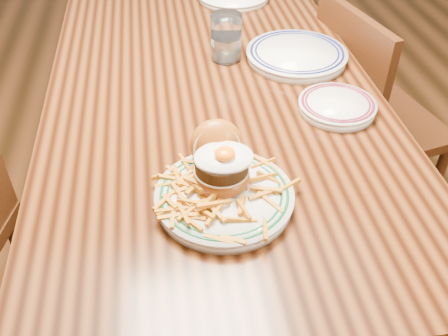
{
  "coord_description": "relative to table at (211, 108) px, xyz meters",
  "views": [
    {
      "loc": [
        -0.14,
        -1.16,
        1.43
      ],
      "look_at": [
        -0.03,
        -0.43,
        0.8
      ],
      "focal_mm": 40.0,
      "sensor_mm": 36.0,
      "label": 1
    }
  ],
  "objects": [
    {
      "name": "table",
      "position": [
        0.0,
        0.0,
        0.0
      ],
      "size": [
        0.85,
        1.6,
        0.75
      ],
      "color": "black",
      "rests_on": "floor"
    },
    {
      "name": "rear_plate",
      "position": [
        0.25,
        0.07,
        0.11
      ],
      "size": [
        0.28,
        0.28,
        0.03
      ],
      "rotation": [
        0.0,
        0.0,
        -0.14
      ],
      "color": "silver",
      "rests_on": "table"
    },
    {
      "name": "floor",
      "position": [
        0.0,
        0.0,
        -0.66
      ],
      "size": [
        6.0,
        6.0,
        0.0
      ],
      "primitive_type": "plane",
      "color": "black",
      "rests_on": "ground"
    },
    {
      "name": "main_plate",
      "position": [
        -0.03,
        -0.45,
        0.12
      ],
      "size": [
        0.27,
        0.28,
        0.13
      ],
      "rotation": [
        0.0,
        0.0,
        0.02
      ],
      "color": "silver",
      "rests_on": "table"
    },
    {
      "name": "side_plate",
      "position": [
        0.28,
        -0.19,
        0.1
      ],
      "size": [
        0.19,
        0.19,
        0.03
      ],
      "rotation": [
        0.0,
        0.0,
        0.21
      ],
      "color": "silver",
      "rests_on": "table"
    },
    {
      "name": "chair_right",
      "position": [
        0.56,
        0.18,
        -0.21
      ],
      "size": [
        0.47,
        0.47,
        0.84
      ],
      "rotation": [
        0.0,
        0.0,
        3.36
      ],
      "color": "#421E0D",
      "rests_on": "floor"
    },
    {
      "name": "water_glass",
      "position": [
        0.06,
        0.11,
        0.14
      ],
      "size": [
        0.09,
        0.09,
        0.13
      ],
      "color": "white",
      "rests_on": "table"
    }
  ]
}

